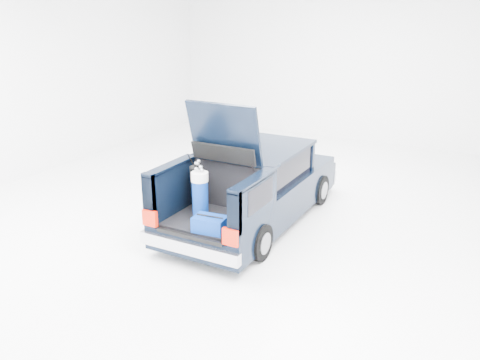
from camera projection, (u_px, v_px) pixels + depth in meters
The scene contains 6 objects.
ground at pixel (252, 221), 9.78m from camera, with size 14.00×14.00×0.00m, color white.
car at pixel (255, 186), 9.65m from camera, with size 1.87×4.65×2.47m.
red_suitcase at pixel (249, 202), 8.38m from camera, with size 0.34×0.25×0.52m.
black_golf_bag at pixel (198, 188), 8.61m from camera, with size 0.26×0.30×0.87m.
blue_golf_bag at pixel (200, 196), 8.19m from camera, with size 0.33×0.33×0.93m.
blue_duffel at pixel (210, 224), 7.86m from camera, with size 0.54×0.38×0.27m.
Camera 1 is at (4.06, -8.02, 3.94)m, focal length 38.00 mm.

